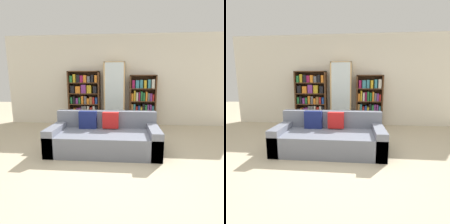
# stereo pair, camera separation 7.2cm
# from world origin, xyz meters

# --- Properties ---
(ground_plane) EXTENTS (16.00, 16.00, 0.00)m
(ground_plane) POSITION_xyz_m (0.00, 0.00, 0.00)
(ground_plane) COLOR beige
(wall_back) EXTENTS (7.09, 0.06, 2.70)m
(wall_back) POSITION_xyz_m (0.00, 2.71, 1.35)
(wall_back) COLOR silver
(wall_back) RESTS_ON ground
(couch) EXTENTS (2.07, 0.96, 0.74)m
(couch) POSITION_xyz_m (-0.24, 0.58, 0.26)
(couch) COLOR slate
(couch) RESTS_ON ground
(bookshelf_left) EXTENTS (0.94, 0.32, 1.63)m
(bookshelf_left) POSITION_xyz_m (-1.07, 2.51, 0.79)
(bookshelf_left) COLOR #4C2D19
(bookshelf_left) RESTS_ON ground
(display_cabinet) EXTENTS (0.61, 0.36, 1.88)m
(display_cabinet) POSITION_xyz_m (-0.16, 2.49, 0.93)
(display_cabinet) COLOR tan
(display_cabinet) RESTS_ON ground
(bookshelf_right) EXTENTS (0.77, 0.32, 1.52)m
(bookshelf_right) POSITION_xyz_m (0.66, 2.51, 0.73)
(bookshelf_right) COLOR #4C2D19
(bookshelf_right) RESTS_ON ground
(wine_bottle) EXTENTS (0.09, 0.09, 0.37)m
(wine_bottle) POSITION_xyz_m (0.23, 1.65, 0.15)
(wine_bottle) COLOR #192333
(wine_bottle) RESTS_ON ground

